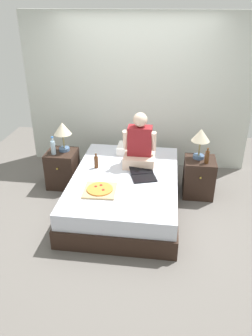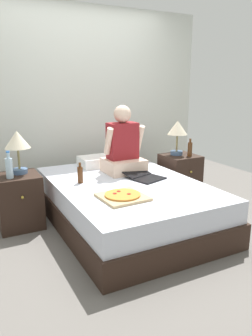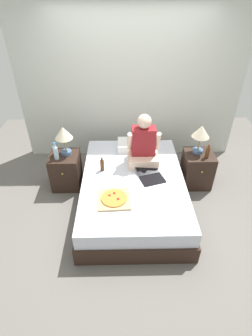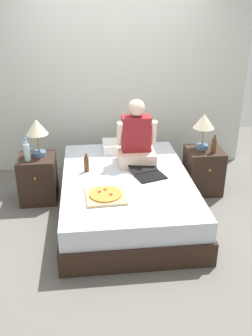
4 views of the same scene
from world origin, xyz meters
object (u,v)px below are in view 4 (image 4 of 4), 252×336
at_px(beer_bottle, 214,145).
at_px(lamp_on_left_nightstand, 37,130).
at_px(nightstand_left, 38,178).
at_px(beer_bottle_on_bed, 86,164).
at_px(lamp_on_right_nightstand, 204,124).
at_px(laptop, 148,173).
at_px(pizza_box, 106,195).
at_px(nightstand_right, 203,170).
at_px(bed, 126,195).
at_px(person_seated, 136,140).
at_px(water_bottle, 27,152).

bearing_deg(beer_bottle, lamp_on_left_nightstand, 175.94).
bearing_deg(beer_bottle, nightstand_left, 177.34).
relative_size(nightstand_left, beer_bottle_on_bed, 2.60).
relative_size(lamp_on_right_nightstand, laptop, 0.92).
bearing_deg(pizza_box, lamp_on_right_nightstand, 36.26).
relative_size(laptop, pizza_box, 1.17).
xyz_separation_m(nightstand_right, laptop, (-0.79, -0.43, 0.21)).
distance_m(nightstand_left, laptop, 1.37).
xyz_separation_m(nightstand_right, beer_bottle, (0.07, -0.10, 0.38)).
xyz_separation_m(bed, lamp_on_left_nightstand, (-1.00, 0.49, 0.67)).
height_order(bed, person_seated, person_seated).
bearing_deg(pizza_box, person_seated, 62.83).
height_order(pizza_box, beer_bottle_on_bed, beer_bottle_on_bed).
relative_size(person_seated, pizza_box, 1.86).
bearing_deg(person_seated, nightstand_left, 176.95).
bearing_deg(beer_bottle, laptop, -159.12).
height_order(lamp_on_left_nightstand, water_bottle, lamp_on_left_nightstand).
bearing_deg(water_bottle, lamp_on_right_nightstand, 3.76).
height_order(bed, nightstand_right, nightstand_right).
relative_size(nightstand_left, person_seated, 0.73).
bearing_deg(water_bottle, beer_bottle_on_bed, -13.45).
distance_m(bed, nightstand_right, 1.13).
bearing_deg(nightstand_right, beer_bottle, -54.99).
height_order(person_seated, laptop, person_seated).
relative_size(nightstand_right, beer_bottle_on_bed, 2.60).
height_order(nightstand_right, lamp_on_right_nightstand, lamp_on_right_nightstand).
height_order(nightstand_left, beer_bottle_on_bed, beer_bottle_on_bed).
xyz_separation_m(nightstand_left, person_seated, (1.20, -0.06, 0.47)).
height_order(lamp_on_right_nightstand, person_seated, person_seated).
height_order(bed, pizza_box, pizza_box).
bearing_deg(bed, beer_bottle, 16.94).
bearing_deg(nightstand_right, lamp_on_right_nightstand, 120.93).
relative_size(nightstand_left, laptop, 1.17).
xyz_separation_m(nightstand_left, lamp_on_right_nightstand, (2.05, 0.05, 0.61)).
height_order(bed, nightstand_left, nightstand_left).
height_order(bed, lamp_on_left_nightstand, lamp_on_left_nightstand).
height_order(nightstand_right, beer_bottle_on_bed, beer_bottle_on_bed).
bearing_deg(nightstand_left, pizza_box, -48.55).
height_order(person_seated, beer_bottle_on_bed, person_seated).
height_order(lamp_on_left_nightstand, beer_bottle_on_bed, lamp_on_left_nightstand).
bearing_deg(bed, nightstand_right, 22.83).
distance_m(water_bottle, person_seated, 1.28).
distance_m(lamp_on_left_nightstand, pizza_box, 1.26).
bearing_deg(water_bottle, pizza_box, -42.69).
bearing_deg(person_seated, bed, -113.07).
xyz_separation_m(beer_bottle, person_seated, (-0.95, 0.04, 0.09)).
distance_m(beer_bottle, beer_bottle_on_bed, 1.56).
xyz_separation_m(nightstand_left, pizza_box, (0.78, -0.88, 0.20)).
distance_m(bed, water_bottle, 1.26).
bearing_deg(laptop, lamp_on_right_nightstand, 32.12).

